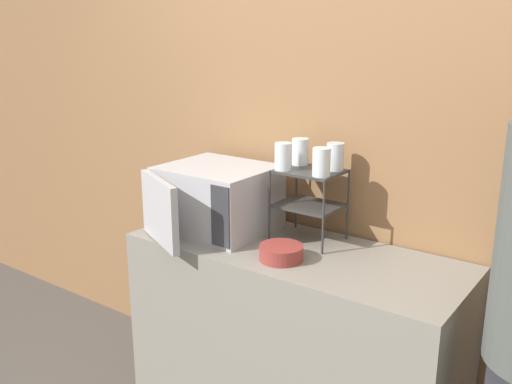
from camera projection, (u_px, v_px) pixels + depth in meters
name	position (u px, v px, depth m)	size (l,w,h in m)	color
wall_back	(335.00, 146.00, 2.59)	(8.00, 0.06, 2.60)	olive
counter	(292.00, 343.00, 2.57)	(1.47, 0.59, 0.90)	gray
microwave	(215.00, 198.00, 2.65)	(0.50, 0.61, 0.30)	#ADADB2
dish_rack	(309.00, 190.00, 2.49)	(0.28, 0.23, 0.32)	#333333
glass_front_left	(283.00, 156.00, 2.46)	(0.08, 0.08, 0.12)	silver
glass_back_right	(335.00, 157.00, 2.45)	(0.08, 0.08, 0.12)	silver
glass_front_right	(321.00, 162.00, 2.35)	(0.08, 0.08, 0.12)	silver
glass_back_left	(300.00, 152.00, 2.55)	(0.08, 0.08, 0.12)	silver
bowl	(281.00, 253.00, 2.32)	(0.18, 0.18, 0.06)	maroon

